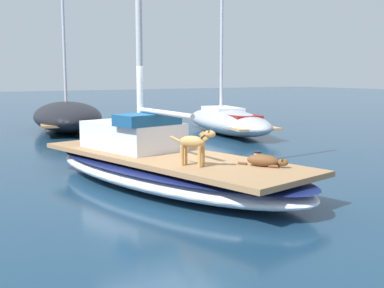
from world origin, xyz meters
name	(u,v)px	position (x,y,z in m)	size (l,w,h in m)	color
ground_plane	(167,186)	(0.00, 0.00, 0.00)	(120.00, 120.00, 0.00)	navy
sailboat_main	(167,170)	(0.00, 0.00, 0.34)	(3.92, 7.59, 0.66)	white
cabin_house	(134,134)	(-0.24, 1.09, 1.01)	(1.82, 2.47, 0.84)	silver
dog_brown	(265,161)	(0.90, -2.07, 0.77)	(0.59, 0.84, 0.22)	brown
dog_tan	(195,143)	(-0.17, -1.38, 1.08)	(0.54, 0.85, 0.70)	tan
deck_winch	(257,157)	(1.07, -1.64, 0.76)	(0.16, 0.16, 0.21)	#B7B7BC
moored_boat_starboard_side	(227,120)	(6.42, 6.86, 0.52)	(3.42, 6.86, 6.79)	#B2B7C1
moored_boat_far_astern	(67,116)	(1.38, 11.20, 0.61)	(4.18, 6.85, 7.03)	black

